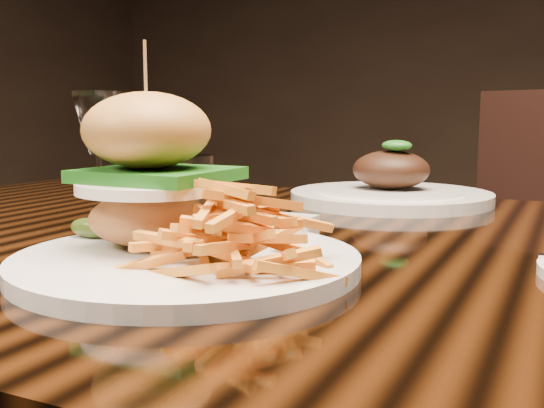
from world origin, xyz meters
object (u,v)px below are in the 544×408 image
at_px(chair_far, 544,269).
at_px(wine_glass, 98,128).
at_px(dining_table, 349,307).
at_px(burger_plate, 181,210).
at_px(far_dish, 390,191).

bearing_deg(chair_far, wine_glass, -96.51).
distance_m(wine_glass, chair_far, 1.10).
bearing_deg(dining_table, chair_far, 78.99).
bearing_deg(burger_plate, far_dish, 97.83).
height_order(far_dish, chair_far, chair_far).
bearing_deg(far_dish, wine_glass, -126.39).
distance_m(far_dish, chair_far, 0.64).
xyz_separation_m(dining_table, far_dish, (-0.04, 0.33, 0.10)).
bearing_deg(far_dish, burger_plate, -95.98).
relative_size(burger_plate, wine_glass, 1.86).
distance_m(dining_table, burger_plate, 0.25).
bearing_deg(chair_far, far_dish, -89.85).
distance_m(dining_table, wine_glass, 0.38).
relative_size(burger_plate, chair_far, 0.33).
height_order(burger_plate, chair_far, burger_plate).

